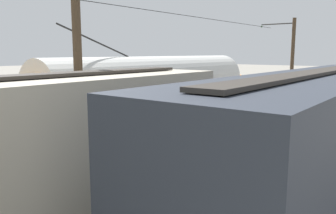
{
  "coord_description": "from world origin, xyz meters",
  "views": [
    {
      "loc": [
        -4.75,
        12.3,
        4.5
      ],
      "look_at": [
        6.81,
        -2.63,
        1.51
      ],
      "focal_mm": 36.91,
      "sensor_mm": 36.0,
      "label": 1
    }
  ],
  "objects_px": {
    "boxcar_adjacent": "(322,133)",
    "catenary_pole_foreground": "(291,62)",
    "catenary_pole_mid_near": "(77,77)",
    "vintage_streetcar": "(157,95)"
  },
  "relations": [
    {
      "from": "catenary_pole_mid_near",
      "to": "vintage_streetcar",
      "type": "bearing_deg",
      "value": -70.25
    },
    {
      "from": "catenary_pole_foreground",
      "to": "vintage_streetcar",
      "type": "bearing_deg",
      "value": 79.22
    },
    {
      "from": "boxcar_adjacent",
      "to": "catenary_pole_mid_near",
      "type": "xyz_separation_m",
      "value": [
        6.6,
        3.61,
        1.57
      ]
    },
    {
      "from": "boxcar_adjacent",
      "to": "catenary_pole_foreground",
      "type": "bearing_deg",
      "value": -68.72
    },
    {
      "from": "vintage_streetcar",
      "to": "catenary_pole_mid_near",
      "type": "distance_m",
      "value": 7.71
    },
    {
      "from": "catenary_pole_foreground",
      "to": "catenary_pole_mid_near",
      "type": "relative_size",
      "value": 1.0
    },
    {
      "from": "vintage_streetcar",
      "to": "catenary_pole_mid_near",
      "type": "relative_size",
      "value": 2.36
    },
    {
      "from": "catenary_pole_foreground",
      "to": "catenary_pole_mid_near",
      "type": "height_order",
      "value": "same"
    },
    {
      "from": "vintage_streetcar",
      "to": "boxcar_adjacent",
      "type": "xyz_separation_m",
      "value": [
        -9.16,
        3.51,
        -0.09
      ]
    },
    {
      "from": "catenary_pole_foreground",
      "to": "catenary_pole_mid_near",
      "type": "distance_m",
      "value": 20.56
    }
  ]
}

